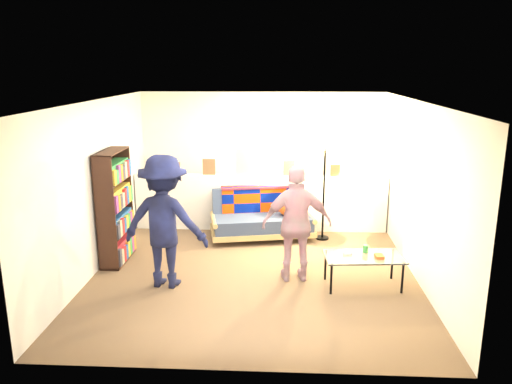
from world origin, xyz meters
The scene contains 10 objects.
ground centered at (0.00, 0.00, 0.00)m, with size 5.00×5.00×0.00m, color brown.
room_shell centered at (0.00, 0.47, 1.67)m, with size 4.60×5.05×2.45m.
half_wall_ledge centered at (0.00, 1.80, 0.50)m, with size 4.45×0.15×1.00m, color silver.
ledge_decor centered at (-0.23, 1.78, 1.18)m, with size 2.97×0.02×0.45m.
futon_sofa centered at (0.06, 1.39, 0.35)m, with size 1.85×1.12×0.74m.
bookshelf centered at (-2.08, 0.22, 0.78)m, with size 0.28×0.84×1.68m.
coffee_table centered at (1.48, -0.50, 0.40)m, with size 1.07×0.65×0.53m.
floor_lamp centered at (1.09, 1.39, 1.15)m, with size 0.37×0.29×1.62m.
person_left centered at (-1.15, -0.59, 0.88)m, with size 1.14×0.66×1.77m, color black.
person_right centered at (0.59, -0.33, 0.80)m, with size 0.94×0.39×1.60m, color pink.
Camera 1 is at (0.38, -6.73, 2.87)m, focal length 35.00 mm.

